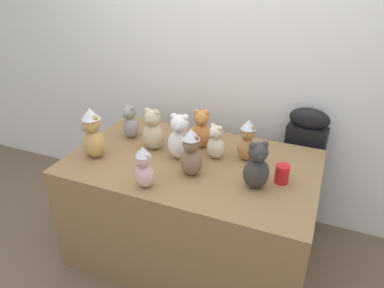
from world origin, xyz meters
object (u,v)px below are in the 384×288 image
at_px(teddy_bear_blush, 144,168).
at_px(teddy_bear_charcoal, 257,167).
at_px(teddy_bear_ginger, 201,130).
at_px(teddy_bear_mocha, 191,153).
at_px(teddy_bear_honey, 93,134).
at_px(teddy_bear_cream, 216,143).
at_px(display_table, 192,209).
at_px(teddy_bear_caramel, 247,141).
at_px(instrument_case, 301,170).
at_px(teddy_bear_sand, 153,131).
at_px(teddy_bear_ash, 131,122).
at_px(teddy_bear_snow, 180,138).
at_px(party_cup_red, 282,174).

bearing_deg(teddy_bear_blush, teddy_bear_charcoal, 35.46).
height_order(teddy_bear_ginger, teddy_bear_mocha, teddy_bear_mocha).
relative_size(teddy_bear_honey, teddy_bear_cream, 1.45).
relative_size(teddy_bear_blush, teddy_bear_charcoal, 0.87).
xyz_separation_m(display_table, teddy_bear_ginger, (-0.02, 0.20, 0.51)).
relative_size(teddy_bear_ginger, teddy_bear_charcoal, 0.95).
xyz_separation_m(display_table, teddy_bear_caramel, (0.31, 0.15, 0.52)).
xyz_separation_m(instrument_case, teddy_bear_blush, (-0.77, -0.97, 0.38)).
xyz_separation_m(instrument_case, teddy_bear_caramel, (-0.32, -0.45, 0.39)).
relative_size(instrument_case, teddy_bear_mocha, 3.35).
bearing_deg(teddy_bear_cream, teddy_bear_sand, -153.10).
relative_size(teddy_bear_blush, teddy_bear_ash, 1.01).
bearing_deg(teddy_bear_honey, display_table, 26.80).
xyz_separation_m(teddy_bear_honey, teddy_bear_cream, (0.72, 0.28, -0.06)).
distance_m(teddy_bear_blush, teddy_bear_snow, 0.37).
distance_m(teddy_bear_caramel, teddy_bear_sand, 0.62).
bearing_deg(party_cup_red, teddy_bear_honey, -172.09).
bearing_deg(teddy_bear_snow, teddy_bear_sand, 159.79).
bearing_deg(teddy_bear_honey, teddy_bear_charcoal, 12.50).
distance_m(teddy_bear_honey, teddy_bear_cream, 0.78).
bearing_deg(teddy_bear_snow, teddy_bear_cream, 13.51).
distance_m(teddy_bear_blush, teddy_bear_charcoal, 0.62).
bearing_deg(teddy_bear_caramel, teddy_bear_cream, -148.53).
distance_m(teddy_bear_ginger, teddy_bear_honey, 0.70).
height_order(instrument_case, teddy_bear_blush, teddy_bear_blush).
bearing_deg(teddy_bear_caramel, party_cup_red, -19.86).
xyz_separation_m(teddy_bear_ginger, party_cup_red, (0.58, -0.23, -0.07)).
height_order(teddy_bear_blush, teddy_bear_cream, teddy_bear_blush).
xyz_separation_m(instrument_case, teddy_bear_mocha, (-0.58, -0.75, 0.41)).
relative_size(teddy_bear_ash, party_cup_red, 2.24).
height_order(teddy_bear_ginger, teddy_bear_sand, teddy_bear_sand).
relative_size(display_table, party_cup_red, 14.22).
distance_m(teddy_bear_mocha, teddy_bear_ash, 0.66).
bearing_deg(teddy_bear_ash, teddy_bear_blush, -32.24).
height_order(instrument_case, teddy_bear_ginger, teddy_bear_ginger).
bearing_deg(party_cup_red, teddy_bear_mocha, -166.77).
bearing_deg(teddy_bear_caramel, teddy_bear_charcoal, -50.78).
bearing_deg(teddy_bear_cream, teddy_bear_mocha, -84.49).
bearing_deg(display_table, teddy_bear_snow, 174.25).
distance_m(display_table, teddy_bear_sand, 0.60).
xyz_separation_m(teddy_bear_caramel, teddy_bear_sand, (-0.61, -0.10, 0.00)).
bearing_deg(instrument_case, teddy_bear_ash, -152.76).
bearing_deg(instrument_case, teddy_bear_caramel, -119.78).
distance_m(display_table, teddy_bear_blush, 0.63).
distance_m(teddy_bear_snow, teddy_bear_charcoal, 0.54).
distance_m(teddy_bear_snow, party_cup_red, 0.66).
xyz_separation_m(teddy_bear_ginger, teddy_bear_ash, (-0.51, -0.06, -0.01)).
bearing_deg(teddy_bear_cream, teddy_bear_ginger, 163.49).
bearing_deg(teddy_bear_ash, teddy_bear_snow, 2.58).
height_order(display_table, teddy_bear_honey, teddy_bear_honey).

